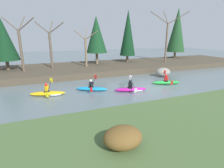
{
  "coord_description": "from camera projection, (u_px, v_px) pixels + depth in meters",
  "views": [
    {
      "loc": [
        -8.84,
        -12.35,
        4.59
      ],
      "look_at": [
        -3.43,
        1.17,
        0.55
      ],
      "focal_mm": 28.0,
      "sensor_mm": 36.0,
      "label": 1
    }
  ],
  "objects": [
    {
      "name": "bare_tree_mid_upstream",
      "position": [
        51.0,
        46.0,
        21.18
      ],
      "size": [
        3.18,
        3.14,
        5.74
      ],
      "color": "brown",
      "rests_on": "riverbank_far"
    },
    {
      "name": "kayaker_lead",
      "position": [
        166.0,
        82.0,
        17.09
      ],
      "size": [
        2.76,
        2.03,
        1.2
      ],
      "rotation": [
        0.0,
        0.0,
        -0.3
      ],
      "color": "green",
      "rests_on": "ground"
    },
    {
      "name": "ground_plane",
      "position": [
        153.0,
        89.0,
        15.44
      ],
      "size": [
        90.0,
        90.0,
        0.0
      ],
      "primitive_type": "plane",
      "color": "slate"
    },
    {
      "name": "bare_tree_downstream",
      "position": [
        167.0,
        38.0,
        25.81
      ],
      "size": [
        4.16,
        4.11,
        7.61
      ],
      "color": "brown",
      "rests_on": "riverbank_far"
    },
    {
      "name": "conifer_tree_far_left",
      "position": [
        4.0,
        40.0,
        19.47
      ],
      "size": [
        2.89,
        2.89,
        5.77
      ],
      "color": "brown",
      "rests_on": "riverbank_far"
    },
    {
      "name": "conifer_tree_mid_left",
      "position": [
        128.0,
        33.0,
        26.0
      ],
      "size": [
        2.32,
        2.32,
        7.56
      ],
      "color": "brown",
      "rests_on": "riverbank_far"
    },
    {
      "name": "bare_tree_upstream",
      "position": [
        21.0,
        46.0,
        18.88
      ],
      "size": [
        3.34,
        3.3,
        6.04
      ],
      "color": "brown",
      "rests_on": "riverbank_far"
    },
    {
      "name": "kayaker_middle",
      "position": [
        132.0,
        89.0,
        14.88
      ],
      "size": [
        2.78,
        2.04,
        1.2
      ],
      "rotation": [
        0.0,
        0.0,
        -0.26
      ],
      "color": "#C61999",
      "rests_on": "ground"
    },
    {
      "name": "conifer_tree_centre",
      "position": [
        177.0,
        30.0,
        30.83
      ],
      "size": [
        3.15,
        3.15,
        8.54
      ],
      "color": "#7A664C",
      "rests_on": "riverbank_far"
    },
    {
      "name": "kayaker_trailing",
      "position": [
        92.0,
        88.0,
        15.03
      ],
      "size": [
        2.67,
        1.93,
        1.2
      ],
      "rotation": [
        0.0,
        0.0,
        -0.48
      ],
      "color": "#1993D6",
      "rests_on": "ground"
    },
    {
      "name": "riverbank_far",
      "position": [
        111.0,
        67.0,
        24.58
      ],
      "size": [
        44.0,
        9.08,
        0.7
      ],
      "color": "#4C4233",
      "rests_on": "ground"
    },
    {
      "name": "boulder_midstream",
      "position": [
        163.0,
        72.0,
        20.25
      ],
      "size": [
        1.81,
        1.41,
        1.02
      ],
      "color": "gray",
      "rests_on": "ground"
    },
    {
      "name": "conifer_tree_left",
      "position": [
        96.0,
        35.0,
        23.86
      ],
      "size": [
        2.87,
        2.87,
        6.46
      ],
      "color": "#7A664C",
      "rests_on": "riverbank_far"
    },
    {
      "name": "shrub_clump_nearest",
      "position": [
        123.0,
        137.0,
        6.54
      ],
      "size": [
        1.5,
        1.25,
        0.82
      ],
      "color": "brown",
      "rests_on": "riverbank_near"
    },
    {
      "name": "bare_tree_mid_downstream",
      "position": [
        86.0,
        49.0,
        22.37
      ],
      "size": [
        2.67,
        2.64,
        4.76
      ],
      "color": "#7A664C",
      "rests_on": "riverbank_far"
    },
    {
      "name": "kayaker_far_back",
      "position": [
        49.0,
        93.0,
        13.86
      ],
      "size": [
        2.78,
        2.05,
        1.2
      ],
      "rotation": [
        0.0,
        0.0,
        -0.24
      ],
      "color": "yellow",
      "rests_on": "ground"
    }
  ]
}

